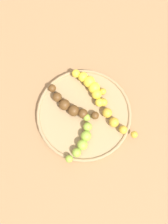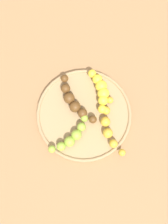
{
  "view_description": "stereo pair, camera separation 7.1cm",
  "coord_description": "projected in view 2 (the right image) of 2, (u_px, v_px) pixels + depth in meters",
  "views": [
    {
      "loc": [
        0.1,
        -0.15,
        0.72
      ],
      "look_at": [
        0.0,
        0.0,
        0.04
      ],
      "focal_mm": 39.12,
      "sensor_mm": 36.0,
      "label": 1
    },
    {
      "loc": [
        0.15,
        -0.1,
        0.72
      ],
      "look_at": [
        0.0,
        0.0,
        0.04
      ],
      "focal_mm": 39.12,
      "sensor_mm": 36.0,
      "label": 2
    }
  ],
  "objects": [
    {
      "name": "ground_plane",
      "position": [
        84.0,
        115.0,
        0.74
      ],
      "size": [
        2.4,
        2.4,
        0.0
      ],
      "primitive_type": "plane",
      "color": "#936D47"
    },
    {
      "name": "banana_overripe",
      "position": [
        74.0,
        101.0,
        0.72
      ],
      "size": [
        0.18,
        0.05,
        0.03
      ],
      "rotation": [
        0.0,
        0.0,
        4.73
      ],
      "color": "#593819",
      "rests_on": "fruit_bowl"
    },
    {
      "name": "fruit_bowl",
      "position": [
        84.0,
        114.0,
        0.73
      ],
      "size": [
        0.28,
        0.28,
        0.02
      ],
      "color": "#A08259",
      "rests_on": "ground_plane"
    },
    {
      "name": "banana_green",
      "position": [
        72.0,
        137.0,
        0.69
      ],
      "size": [
        0.06,
        0.15,
        0.03
      ],
      "rotation": [
        0.0,
        0.0,
        0.2
      ],
      "color": "#8CAD38",
      "rests_on": "fruit_bowl"
    },
    {
      "name": "banana_yellow",
      "position": [
        101.0,
        90.0,
        0.73
      ],
      "size": [
        0.13,
        0.07,
        0.04
      ],
      "rotation": [
        0.0,
        0.0,
        1.24
      ],
      "color": "yellow",
      "rests_on": "fruit_bowl"
    },
    {
      "name": "banana_spotted",
      "position": [
        109.0,
        127.0,
        0.7
      ],
      "size": [
        0.17,
        0.09,
        0.03
      ],
      "rotation": [
        0.0,
        0.0,
        4.33
      ],
      "color": "gold",
      "rests_on": "fruit_bowl"
    }
  ]
}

